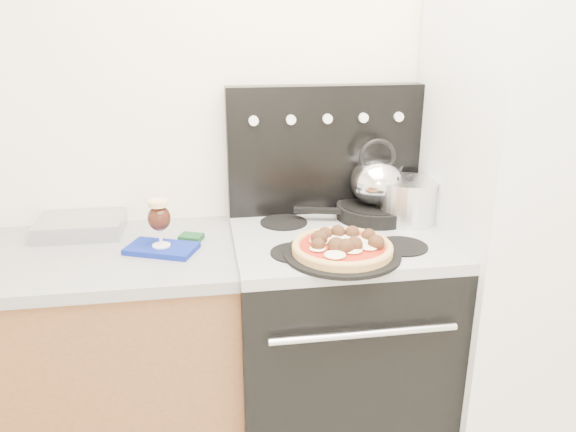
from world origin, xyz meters
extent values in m
cube|color=#F1E4CB|center=(0.00, 1.50, 1.25)|extent=(3.50, 0.01, 2.50)
cube|color=brown|center=(-1.02, 1.20, 0.43)|extent=(1.45, 0.60, 0.86)
cube|color=gray|center=(-1.02, 1.20, 0.88)|extent=(1.48, 0.63, 0.04)
cube|color=black|center=(0.08, 1.18, 0.44)|extent=(0.76, 0.65, 0.88)
cube|color=#ADADB2|center=(0.08, 1.18, 0.90)|extent=(0.76, 0.65, 0.04)
cube|color=black|center=(0.08, 1.45, 1.17)|extent=(0.76, 0.08, 0.50)
cube|color=silver|center=(0.78, 1.15, 0.95)|extent=(0.64, 0.68, 1.90)
cube|color=silver|center=(-0.85, 1.38, 0.93)|extent=(0.31, 0.23, 0.06)
cube|color=navy|center=(-0.55, 1.16, 0.91)|extent=(0.27, 0.21, 0.02)
cylinder|color=black|center=(0.04, 0.99, 0.93)|extent=(0.43, 0.43, 0.01)
cylinder|color=black|center=(0.26, 1.33, 0.95)|extent=(0.36, 0.36, 0.05)
cylinder|color=silver|center=(0.37, 1.27, 1.00)|extent=(0.22, 0.22, 0.16)
camera|label=1|loc=(-0.40, -0.66, 1.65)|focal=35.00mm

